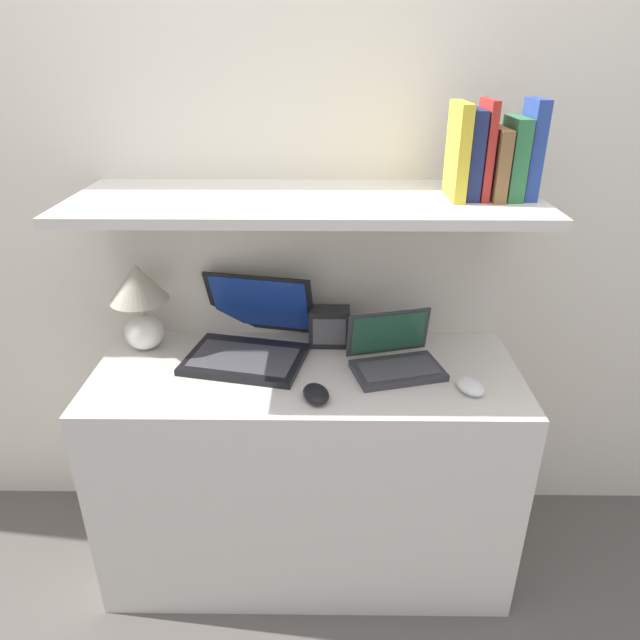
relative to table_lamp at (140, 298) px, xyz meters
name	(u,v)px	position (x,y,z in m)	size (l,w,h in m)	color
ground_plane	(306,615)	(0.53, -0.40, -0.93)	(12.00, 12.00, 0.00)	#56514C
wall_back	(308,200)	(0.53, 0.18, 0.27)	(6.00, 0.05, 2.40)	silver
desk	(308,469)	(0.53, -0.14, -0.55)	(1.29, 0.51, 0.76)	silver
back_riser	(309,363)	(0.53, 0.14, -0.31)	(1.29, 0.04, 1.24)	silver
shelf	(305,202)	(0.53, -0.08, 0.33)	(1.29, 0.46, 0.03)	silver
table_lamp	(140,298)	(0.00, 0.00, 0.00)	(0.18, 0.18, 0.29)	white
laptop_large	(250,341)	(0.35, -0.04, -0.13)	(0.42, 0.40, 0.24)	black
laptop_small	(395,358)	(0.79, -0.13, -0.14)	(0.30, 0.25, 0.17)	#333338
computer_mouse	(316,394)	(0.56, -0.30, -0.16)	(0.10, 0.12, 0.04)	black
second_mouse	(470,386)	(1.00, -0.25, -0.16)	(0.10, 0.12, 0.04)	white
router_box	(329,327)	(0.60, 0.03, -0.11)	(0.13, 0.07, 0.13)	black
book_blue	(531,150)	(1.13, -0.08, 0.47)	(0.03, 0.12, 0.25)	#284293
book_green	(513,158)	(1.08, -0.08, 0.44)	(0.04, 0.14, 0.21)	#2D7042
book_brown	(496,163)	(1.04, -0.08, 0.43)	(0.03, 0.17, 0.18)	brown
book_red	(484,150)	(1.00, -0.08, 0.47)	(0.02, 0.14, 0.25)	#A82823
book_navy	(472,154)	(0.97, -0.08, 0.45)	(0.04, 0.13, 0.23)	navy
book_yellow	(458,151)	(0.93, -0.08, 0.46)	(0.03, 0.17, 0.25)	gold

